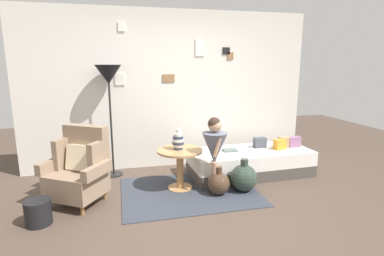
% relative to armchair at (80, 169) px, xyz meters
% --- Properties ---
extents(ground_plane, '(12.00, 12.00, 0.00)m').
position_rel_armchair_xyz_m(ground_plane, '(1.35, -0.74, -0.44)').
color(ground_plane, '#4C3D33').
extents(gallery_wall, '(4.80, 0.12, 2.60)m').
position_rel_armchair_xyz_m(gallery_wall, '(1.36, 1.21, 0.86)').
color(gallery_wall, silver).
rests_on(gallery_wall, ground).
extents(rug, '(1.84, 1.38, 0.01)m').
position_rel_armchair_xyz_m(rug, '(1.41, -0.03, -0.43)').
color(rug, '#333842').
rests_on(rug, ground).
extents(armchair, '(0.90, 0.84, 0.97)m').
position_rel_armchair_xyz_m(armchair, '(0.00, 0.00, 0.00)').
color(armchair, olive).
rests_on(armchair, ground).
extents(daybed, '(1.93, 0.88, 0.40)m').
position_rel_armchair_xyz_m(daybed, '(2.50, 0.41, -0.24)').
color(daybed, '#4C4742').
rests_on(daybed, ground).
extents(pillow_head, '(0.23, 0.13, 0.17)m').
position_rel_armchair_xyz_m(pillow_head, '(3.27, 0.44, 0.04)').
color(pillow_head, gray).
rests_on(pillow_head, daybed).
extents(pillow_mid, '(0.17, 0.12, 0.18)m').
position_rel_armchair_xyz_m(pillow_mid, '(3.11, 0.44, 0.05)').
color(pillow_mid, tan).
rests_on(pillow_mid, daybed).
extents(pillow_back, '(0.19, 0.14, 0.16)m').
position_rel_armchair_xyz_m(pillow_back, '(2.98, 0.36, 0.04)').
color(pillow_back, orange).
rests_on(pillow_back, daybed).
extents(pillow_extra, '(0.20, 0.12, 0.16)m').
position_rel_armchair_xyz_m(pillow_extra, '(2.71, 0.53, 0.04)').
color(pillow_extra, '#474C56').
rests_on(pillow_extra, daybed).
extents(side_table, '(0.64, 0.64, 0.57)m').
position_rel_armchair_xyz_m(side_table, '(1.31, 0.12, -0.02)').
color(side_table, tan).
rests_on(side_table, ground).
extents(vase_striped, '(0.16, 0.16, 0.29)m').
position_rel_armchair_xyz_m(vase_striped, '(1.29, 0.14, 0.25)').
color(vase_striped, '#2D384C').
rests_on(vase_striped, side_table).
extents(floor_lamp, '(0.39, 0.39, 1.72)m').
position_rel_armchair_xyz_m(floor_lamp, '(0.39, 0.89, 1.07)').
color(floor_lamp, black).
rests_on(floor_lamp, ground).
extents(person_child, '(0.34, 0.34, 1.05)m').
position_rel_armchair_xyz_m(person_child, '(1.74, -0.13, 0.23)').
color(person_child, tan).
rests_on(person_child, ground).
extents(book_on_daybed, '(0.23, 0.18, 0.03)m').
position_rel_armchair_xyz_m(book_on_daybed, '(2.17, 0.44, -0.02)').
color(book_on_daybed, slate).
rests_on(book_on_daybed, daybed).
extents(demijohn_near, '(0.31, 0.31, 0.39)m').
position_rel_armchair_xyz_m(demijohn_near, '(1.78, -0.20, -0.28)').
color(demijohn_near, '#473323').
rests_on(demijohn_near, ground).
extents(demijohn_far, '(0.38, 0.38, 0.46)m').
position_rel_armchair_xyz_m(demijohn_far, '(2.15, -0.17, -0.25)').
color(demijohn_far, '#2D3D33').
rests_on(demijohn_far, ground).
extents(magazine_basket, '(0.28, 0.28, 0.28)m').
position_rel_armchair_xyz_m(magazine_basket, '(-0.40, -0.48, -0.30)').
color(magazine_basket, black).
rests_on(magazine_basket, ground).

